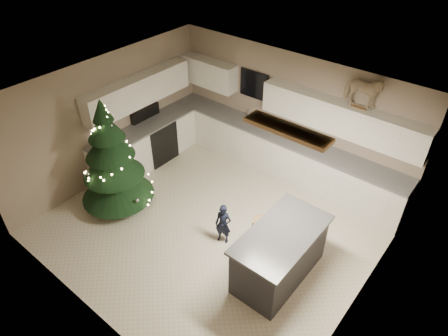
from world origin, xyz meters
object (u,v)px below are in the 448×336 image
at_px(bar_stool, 263,229).
at_px(christmas_tree, 113,165).
at_px(toddler, 223,224).
at_px(rocking_horse, 363,91).
at_px(island, 280,254).

bearing_deg(bar_stool, christmas_tree, -165.22).
bearing_deg(toddler, rocking_horse, 48.50).
height_order(island, christmas_tree, christmas_tree).
distance_m(island, christmas_tree, 3.47).
relative_size(bar_stool, christmas_tree, 0.30).
bearing_deg(rocking_horse, toddler, 154.35).
height_order(christmas_tree, rocking_horse, rocking_horse).
bearing_deg(rocking_horse, island, 179.97).
bearing_deg(christmas_tree, island, 8.46).
bearing_deg(christmas_tree, rocking_horse, 42.24).
relative_size(island, rocking_horse, 2.38).
height_order(bar_stool, rocking_horse, rocking_horse).
bearing_deg(toddler, island, -18.97).
height_order(island, bar_stool, island).
relative_size(island, bar_stool, 2.46).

